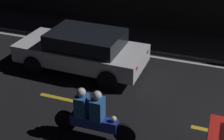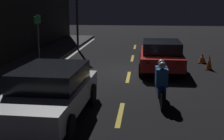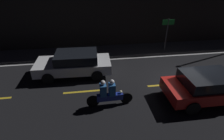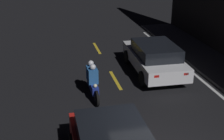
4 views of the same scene
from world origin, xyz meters
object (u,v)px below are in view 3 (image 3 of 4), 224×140
motorcycle (108,94)px  sedan_white (74,63)px  taxi_red (209,86)px  shop_sign (167,29)px

motorcycle → sedan_white: bearing=116.9°
taxi_red → motorcycle: taxi_red is taller
motorcycle → shop_sign: 7.73m
sedan_white → motorcycle: 3.49m
taxi_red → shop_sign: (0.36, 5.93, 1.07)m
taxi_red → shop_sign: 6.03m
taxi_red → shop_sign: shop_sign is taller
sedan_white → motorcycle: bearing=119.7°
taxi_red → shop_sign: size_ratio=1.75×
sedan_white → taxi_red: sedan_white is taller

